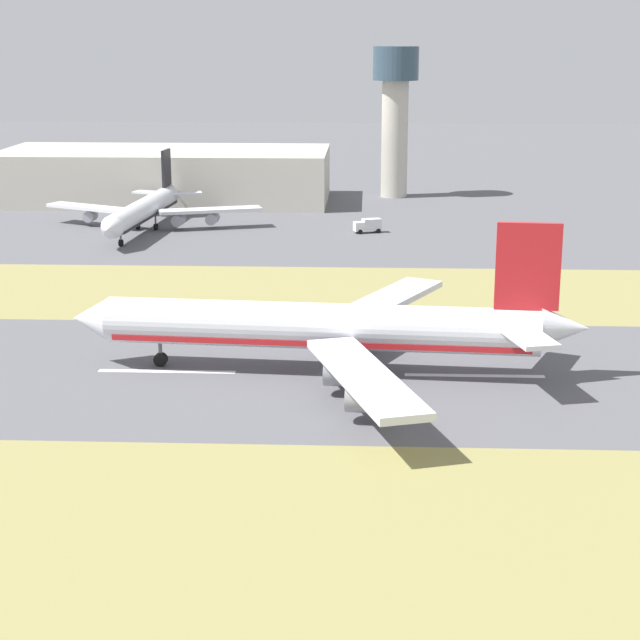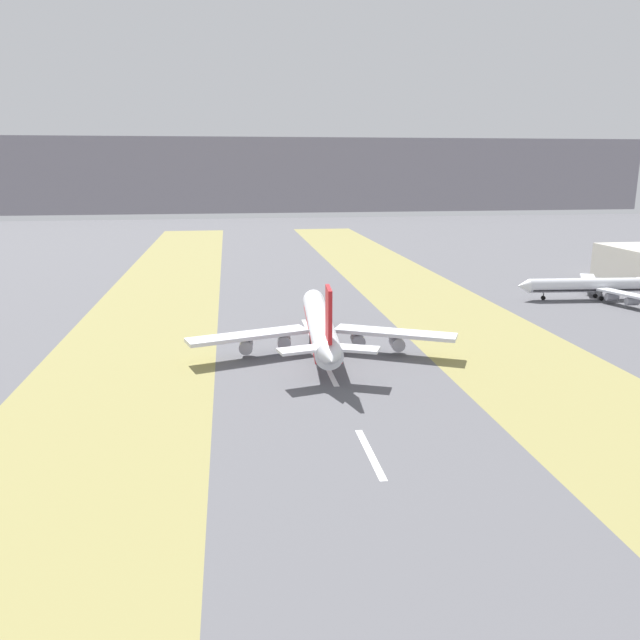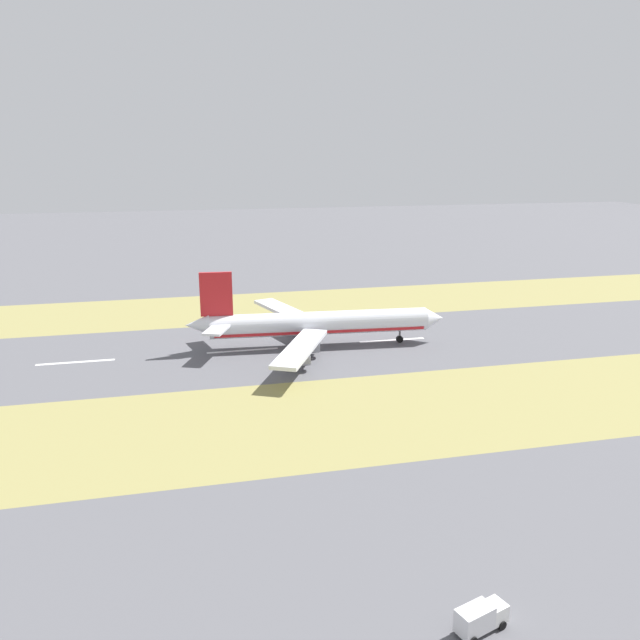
% 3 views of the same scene
% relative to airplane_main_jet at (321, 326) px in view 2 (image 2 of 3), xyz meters
% --- Properties ---
extents(ground_plane, '(800.00, 800.00, 0.00)m').
position_rel_airplane_main_jet_xyz_m(ground_plane, '(-0.57, -0.25, -6.02)').
color(ground_plane, '#56565B').
extents(grass_median_west, '(40.00, 600.00, 0.01)m').
position_rel_airplane_main_jet_xyz_m(grass_median_west, '(-45.57, -0.25, -6.02)').
color(grass_median_west, olive).
rests_on(grass_median_west, ground).
extents(grass_median_east, '(40.00, 600.00, 0.01)m').
position_rel_airplane_main_jet_xyz_m(grass_median_east, '(44.43, -0.25, -6.02)').
color(grass_median_east, olive).
rests_on(grass_median_east, ground).
extents(centreline_dash_near, '(1.20, 18.00, 0.01)m').
position_rel_airplane_main_jet_xyz_m(centreline_dash_near, '(-0.57, -58.10, -6.01)').
color(centreline_dash_near, silver).
rests_on(centreline_dash_near, ground).
extents(centreline_dash_mid, '(1.20, 18.00, 0.01)m').
position_rel_airplane_main_jet_xyz_m(centreline_dash_mid, '(-0.57, -18.10, -6.01)').
color(centreline_dash_mid, silver).
rests_on(centreline_dash_mid, ground).
extents(centreline_dash_far, '(1.20, 18.00, 0.01)m').
position_rel_airplane_main_jet_xyz_m(centreline_dash_far, '(-0.57, 21.90, -6.01)').
color(centreline_dash_far, silver).
rests_on(centreline_dash_far, ground).
extents(airplane_main_jet, '(63.95, 67.22, 20.20)m').
position_rel_airplane_main_jet_xyz_m(airplane_main_jet, '(0.00, 0.00, 0.00)').
color(airplane_main_jet, silver).
rests_on(airplane_main_jet, ground).
extents(airplane_parked_apron, '(53.22, 50.62, 15.99)m').
position_rel_airplane_main_jet_xyz_m(airplane_parked_apron, '(101.38, 45.45, -1.25)').
color(airplane_parked_apron, silver).
rests_on(airplane_parked_apron, ground).
extents(mountain_ridge, '(800.00, 120.00, 70.39)m').
position_rel_airplane_main_jet_xyz_m(mountain_ridge, '(-0.57, 519.75, 29.17)').
color(mountain_ridge, gray).
rests_on(mountain_ridge, ground).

